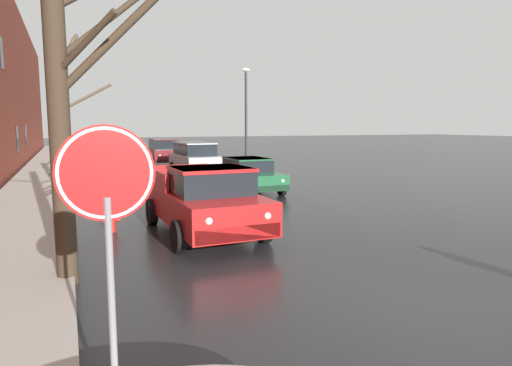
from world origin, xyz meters
TOP-DOWN VIEW (x-y plane):
  - ground_plane at (0.00, 0.00)m, footprint 200.00×200.00m
  - left_sidewalk_slab at (-5.97, 18.00)m, footprint 2.60×80.00m
  - snow_bank_near_corner_left at (-4.55, 21.20)m, footprint 2.30×1.22m
  - snow_bank_mid_block_left at (-4.27, 24.23)m, footprint 1.77×1.34m
  - snow_bank_near_corner_right at (4.39, 30.05)m, footprint 1.86×1.28m
  - bare_tree_at_the_corner at (-4.69, 3.56)m, footprint 3.35×2.26m
  - bare_tree_second_along_sidewalk at (-4.73, 12.56)m, footprint 1.93×3.04m
  - pickup_truck_red_approaching_near_lane at (-1.56, 6.09)m, footprint 2.30×5.13m
  - sedan_green_parked_kerbside_close at (2.11, 12.11)m, footprint 1.95×3.98m
  - suv_silver_parked_kerbside_mid at (1.73, 19.07)m, footprint 2.09×4.65m
  - suv_maroon_parked_far_down_block at (1.44, 25.99)m, footprint 2.24×4.37m
  - fire_hydrant at (-3.71, 7.21)m, footprint 0.42×0.22m
  - stop_sign_at_corner at (-4.40, -0.97)m, footprint 0.76×0.06m
  - street_lamp_post at (4.61, 18.63)m, footprint 0.44×0.24m

SIDE VIEW (x-z plane):
  - ground_plane at x=0.00m, z-range 0.00..0.00m
  - left_sidewalk_slab at x=-5.97m, z-range 0.00..0.15m
  - snow_bank_mid_block_left at x=-4.27m, z-range -0.03..0.54m
  - snow_bank_near_corner_left at x=-4.55m, z-range 0.00..0.57m
  - fire_hydrant at x=-3.71m, z-range 0.00..0.71m
  - snow_bank_near_corner_right at x=4.39m, z-range -0.01..0.73m
  - sedan_green_parked_kerbside_close at x=2.11m, z-range 0.04..1.46m
  - pickup_truck_red_approaching_near_lane at x=-1.56m, z-range 0.00..1.76m
  - suv_maroon_parked_far_down_block at x=1.44m, z-range 0.08..1.90m
  - suv_silver_parked_kerbside_mid at x=1.73m, z-range 0.08..1.90m
  - stop_sign_at_corner at x=-4.40m, z-range 0.76..3.52m
  - bare_tree_second_along_sidewalk at x=-4.73m, z-range 0.00..6.15m
  - street_lamp_post at x=4.61m, z-range 0.35..6.25m
  - bare_tree_at_the_corner at x=-4.69m, z-range 0.20..6.81m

